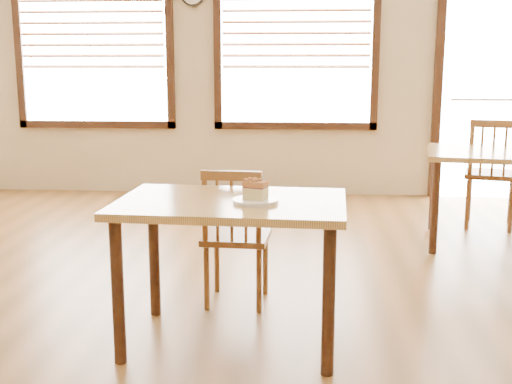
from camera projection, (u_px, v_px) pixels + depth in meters
ground at (222, 347)px, 3.26m from camera, size 8.00×8.00×0.00m
window_left at (93, 27)px, 6.93m from camera, size 1.76×0.10×1.96m
window_right at (296, 26)px, 6.77m from camera, size 1.76×0.10×1.96m
entry_door at (486, 86)px, 6.75m from camera, size 1.08×0.06×2.29m
cafe_table_main at (231, 221)px, 3.21m from camera, size 1.17×0.81×0.75m
cafe_chair_main at (236, 235)px, 3.77m from camera, size 0.40×0.40×0.84m
cafe_chair_second at (492, 173)px, 5.57m from camera, size 0.54×0.54×0.97m
plate at (256, 201)px, 3.12m from camera, size 0.22×0.22×0.02m
cake_slice at (255, 189)px, 3.11m from camera, size 0.13×0.11×0.11m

